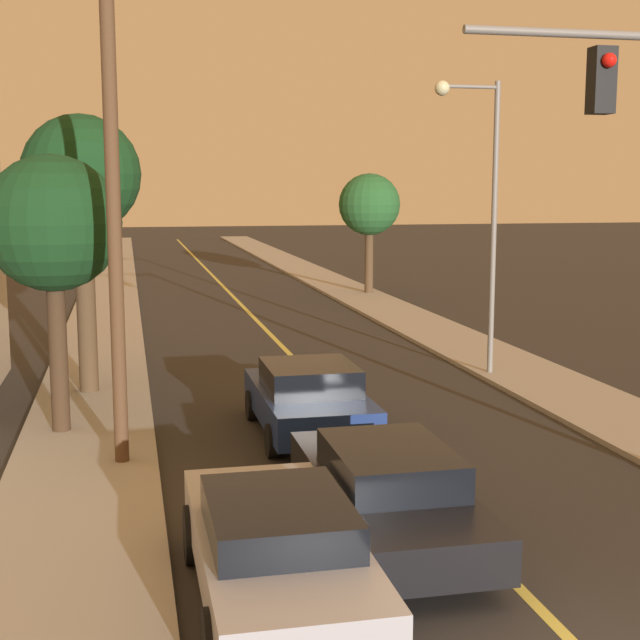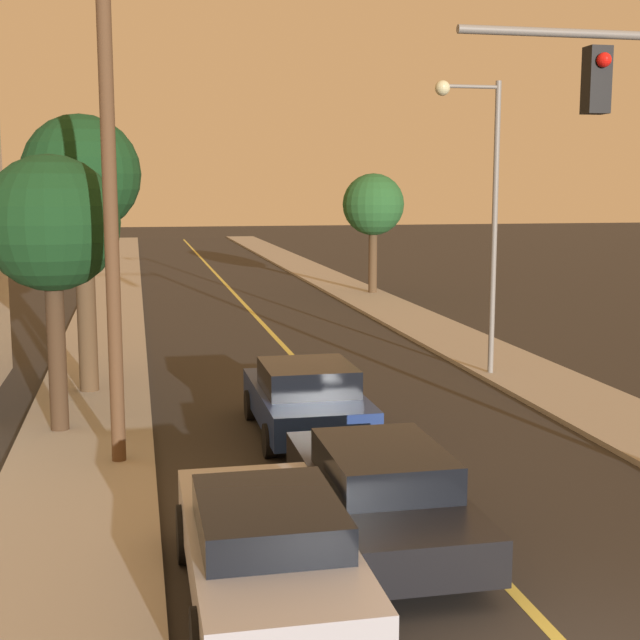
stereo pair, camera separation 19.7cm
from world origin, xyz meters
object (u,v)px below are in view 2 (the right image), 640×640
at_px(car_near_lane_front, 380,490).
at_px(tree_right_near, 373,206).
at_px(tree_left_far, 81,179).
at_px(car_outer_lane_front, 267,547).
at_px(streetlamp_right, 481,189).
at_px(car_near_lane_second, 306,398).
at_px(tree_left_near, 51,226).
at_px(utility_pole_left, 110,192).

distance_m(car_near_lane_front, tree_right_near, 27.73).
bearing_deg(car_near_lane_front, tree_left_far, 114.11).
bearing_deg(car_near_lane_front, car_outer_lane_front, -137.50).
bearing_deg(streetlamp_right, tree_left_far, -179.97).
bearing_deg(tree_left_far, car_near_lane_front, -65.89).
bearing_deg(car_outer_lane_front, car_near_lane_front, 42.50).
height_order(car_near_lane_front, car_near_lane_second, car_near_lane_second).
height_order(car_outer_lane_front, tree_left_near, tree_left_near).
relative_size(car_near_lane_second, tree_right_near, 0.82).
bearing_deg(streetlamp_right, car_near_lane_second, -140.51).
distance_m(car_near_lane_second, tree_left_far, 7.33).
distance_m(car_near_lane_front, tree_left_far, 11.26).
distance_m(streetlamp_right, tree_left_near, 10.38).
xyz_separation_m(utility_pole_left, tree_left_near, (-1.15, 2.23, -0.64)).
height_order(car_near_lane_second, car_outer_lane_front, car_near_lane_second).
distance_m(utility_pole_left, tree_left_near, 2.59).
bearing_deg(car_outer_lane_front, utility_pole_left, 107.12).
height_order(utility_pole_left, tree_right_near, utility_pole_left).
xyz_separation_m(car_near_lane_front, streetlamp_right, (5.16, 9.53, 3.98)).
distance_m(streetlamp_right, tree_right_near, 17.21).
distance_m(car_near_lane_front, utility_pole_left, 6.64).
bearing_deg(car_near_lane_second, streetlamp_right, 39.49).
relative_size(car_near_lane_second, car_outer_lane_front, 0.93).
xyz_separation_m(utility_pole_left, tree_right_near, (10.57, 22.62, -0.74)).
height_order(car_near_lane_front, tree_left_near, tree_left_near).
bearing_deg(tree_left_near, utility_pole_left, -62.79).
relative_size(utility_pole_left, tree_left_near, 1.67).
height_order(car_near_lane_second, tree_left_far, tree_left_far).
relative_size(car_near_lane_front, tree_left_near, 0.92).
height_order(car_outer_lane_front, streetlamp_right, streetlamp_right).
xyz_separation_m(streetlamp_right, tree_left_near, (-9.82, -3.31, -0.65)).
xyz_separation_m(car_near_lane_front, tree_left_near, (-4.66, 6.23, 3.32)).
xyz_separation_m(car_near_lane_second, car_outer_lane_front, (-1.78, -6.91, 0.01)).
height_order(car_near_lane_front, utility_pole_left, utility_pole_left).
bearing_deg(tree_right_near, utility_pole_left, -115.06).
distance_m(utility_pole_left, tree_right_near, 24.98).
distance_m(car_near_lane_second, tree_left_near, 5.79).
height_order(streetlamp_right, tree_right_near, streetlamp_right).
xyz_separation_m(car_near_lane_front, car_near_lane_second, (-0.00, 5.28, 0.02)).
xyz_separation_m(car_outer_lane_front, utility_pole_left, (-1.73, 5.63, 3.94)).
distance_m(car_near_lane_front, streetlamp_right, 11.55).
bearing_deg(tree_left_near, car_outer_lane_front, -69.88).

